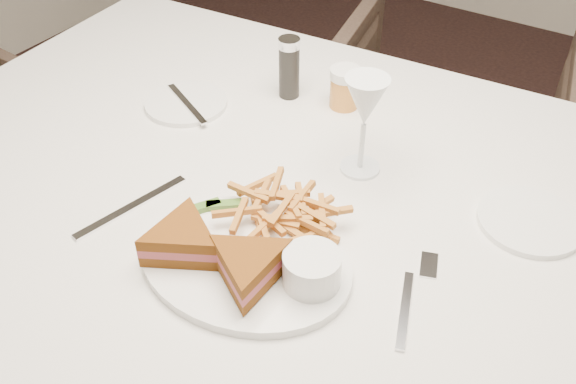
# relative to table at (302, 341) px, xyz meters

# --- Properties ---
(table) EXTENTS (1.60, 1.12, 0.75)m
(table) POSITION_rel_table_xyz_m (0.00, 0.00, 0.00)
(table) COLOR silver
(table) RESTS_ON ground
(chair_far) EXTENTS (0.78, 0.75, 0.70)m
(chair_far) POSITION_rel_table_xyz_m (-0.06, 0.90, -0.03)
(chair_far) COLOR #46352B
(chair_far) RESTS_ON ground
(table_setting) EXTENTS (0.82, 0.61, 0.18)m
(table_setting) POSITION_rel_table_xyz_m (-0.00, -0.06, 0.41)
(table_setting) COLOR white
(table_setting) RESTS_ON table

